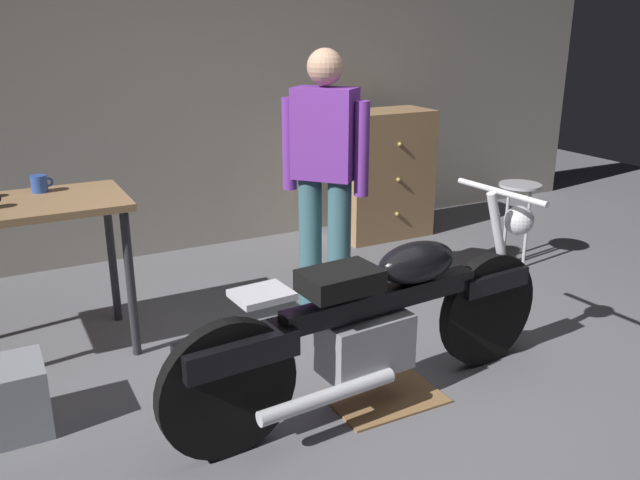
# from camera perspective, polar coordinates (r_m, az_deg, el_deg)

# --- Properties ---
(ground_plane) EXTENTS (12.00, 12.00, 0.00)m
(ground_plane) POSITION_cam_1_polar(r_m,az_deg,el_deg) (3.45, 5.95, -13.55)
(ground_plane) COLOR slate
(back_wall) EXTENTS (8.00, 0.12, 3.10)m
(back_wall) POSITION_cam_1_polar(r_m,az_deg,el_deg) (5.48, -10.41, 15.31)
(back_wall) COLOR gray
(back_wall) RESTS_ON ground_plane
(workbench) EXTENTS (1.30, 0.64, 0.90)m
(workbench) POSITION_cam_1_polar(r_m,az_deg,el_deg) (3.90, -25.79, 1.15)
(workbench) COLOR #99724C
(workbench) RESTS_ON ground_plane
(motorcycle) EXTENTS (2.19, 0.60, 1.00)m
(motorcycle) POSITION_cam_1_polar(r_m,az_deg,el_deg) (3.22, 4.98, -6.87)
(motorcycle) COLOR black
(motorcycle) RESTS_ON ground_plane
(person_standing) EXTENTS (0.42, 0.45, 1.67)m
(person_standing) POSITION_cam_1_polar(r_m,az_deg,el_deg) (4.16, 0.42, 5.96)
(person_standing) COLOR #3C6773
(person_standing) RESTS_ON ground_plane
(shop_stool) EXTENTS (0.32, 0.32, 0.64)m
(shop_stool) POSITION_cam_1_polar(r_m,az_deg,el_deg) (5.30, 16.77, 3.17)
(shop_stool) COLOR #B2B2B7
(shop_stool) RESTS_ON ground_plane
(wooden_dresser) EXTENTS (0.80, 0.47, 1.10)m
(wooden_dresser) POSITION_cam_1_polar(r_m,az_deg,el_deg) (5.79, 5.51, 5.66)
(wooden_dresser) COLOR #99724C
(wooden_dresser) RESTS_ON ground_plane
(drip_tray) EXTENTS (0.56, 0.40, 0.01)m
(drip_tray) POSITION_cam_1_polar(r_m,az_deg,el_deg) (3.47, 5.56, -13.30)
(drip_tray) COLOR olive
(drip_tray) RESTS_ON ground_plane
(mug_blue_enamel) EXTENTS (0.12, 0.09, 0.10)m
(mug_blue_enamel) POSITION_cam_1_polar(r_m,az_deg,el_deg) (4.05, -23.04, 4.49)
(mug_blue_enamel) COLOR #2D51AD
(mug_blue_enamel) RESTS_ON workbench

